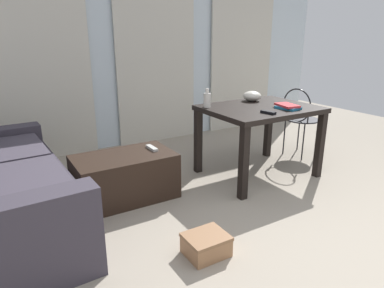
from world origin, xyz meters
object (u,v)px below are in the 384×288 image
Objects in this scene: wire_chair at (300,115)px; tv_remote_on_table at (268,112)px; craft_table at (260,117)px; book_stack at (288,107)px; tv_remote_primary at (152,148)px; coffee_table at (125,177)px; bowl at (252,96)px; shoebox at (206,245)px; bottle_near at (207,100)px; couch at (1,191)px.

wire_chair reaches higher than tv_remote_on_table.
craft_table is 4.22× the size of book_stack.
wire_chair is at bearing -1.23° from tv_remote_primary.
craft_table reaches higher than coffee_table.
coffee_table is at bearing 165.48° from book_stack.
bowl is 0.51m from book_stack.
wire_chair is at bearing 0.00° from coffee_table.
coffee_table is 1.73m from book_stack.
shoebox is (-2.09, -1.11, -0.45)m from wire_chair.
wire_chair is 1.34m from bottle_near.
coffee_table is 4.51× the size of bowl.
tv_remote_on_table is at bearing 29.89° from shoebox.
book_stack is (0.65, -0.48, -0.06)m from bottle_near.
book_stack is at bearing -19.03° from tv_remote_primary.
coffee_table is at bearing 147.50° from tv_remote_on_table.
wire_chair is 2.41m from shoebox.
coffee_table is 1.46m from tv_remote_on_table.
bottle_near is (0.94, 0.07, 0.61)m from coffee_table.
bowl is (1.56, 0.10, 0.59)m from coffee_table.
craft_table is 0.35m from tv_remote_on_table.
coffee_table is 1.13m from shoebox.
bowl is 0.68× the size of shoebox.
book_stack is (-0.66, -0.41, 0.24)m from wire_chair.
bottle_near reaches higher than wire_chair.
couch is 2.65m from book_stack.
craft_table is at bearing -28.09° from bottle_near.
shoebox is at bearing -151.93° from wire_chair.
wire_chair reaches higher than book_stack.
bottle_near reaches higher than couch.
tv_remote_on_table is (2.26, -0.44, 0.44)m from couch.
book_stack is at bearing -14.52° from coffee_table.
bowl is at bearing 40.82° from shoebox.
couch is at bearing -179.40° from wire_chair.
coffee_table is 5.12× the size of tv_remote_primary.
couch is at bearing -177.03° from bowl.
craft_table is at bearing -115.10° from bowl.
tv_remote_primary reaches higher than coffee_table.
wire_chair is 0.81m from book_stack.
tv_remote_on_table is (1.27, -0.47, 0.55)m from coffee_table.
couch is 1.29m from tv_remote_primary.
craft_table is at bearing -166.97° from wire_chair.
bottle_near is 1.29× the size of tv_remote_on_table.
shoebox is at bearing -153.86° from book_stack.
tv_remote_on_table is at bearing -20.45° from coffee_table.
wire_chair is at bearing -8.16° from bowl.
craft_table is 6.44× the size of tv_remote_primary.
wire_chair is at bearing 32.02° from book_stack.
tv_remote_primary reaches higher than shoebox.
bowl is (-0.69, 0.10, 0.27)m from wire_chair.
coffee_table is 2.27m from wire_chair.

